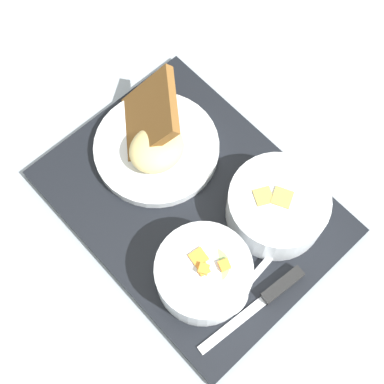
% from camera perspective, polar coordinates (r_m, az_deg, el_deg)
% --- Properties ---
extents(ground_plane, '(4.00, 4.00, 0.00)m').
position_cam_1_polar(ground_plane, '(0.75, 0.00, -1.31)').
color(ground_plane, '#99A3AD').
extents(serving_tray, '(0.41, 0.33, 0.01)m').
position_cam_1_polar(serving_tray, '(0.74, 0.00, -1.11)').
color(serving_tray, black).
rests_on(serving_tray, ground_plane).
extents(bowl_salad, '(0.12, 0.12, 0.07)m').
position_cam_1_polar(bowl_salad, '(0.67, 1.25, -8.65)').
color(bowl_salad, silver).
rests_on(bowl_salad, serving_tray).
extents(bowl_soup, '(0.13, 0.13, 0.06)m').
position_cam_1_polar(bowl_soup, '(0.71, 9.08, -1.43)').
color(bowl_soup, silver).
rests_on(bowl_soup, serving_tray).
extents(plate_main, '(0.18, 0.18, 0.09)m').
position_cam_1_polar(plate_main, '(0.75, -3.89, 5.31)').
color(plate_main, silver).
rests_on(plate_main, serving_tray).
extents(knife, '(0.02, 0.16, 0.02)m').
position_cam_1_polar(knife, '(0.70, 8.58, -10.61)').
color(knife, silver).
rests_on(knife, serving_tray).
extents(spoon, '(0.05, 0.15, 0.01)m').
position_cam_1_polar(spoon, '(0.70, 5.77, -9.93)').
color(spoon, silver).
rests_on(spoon, serving_tray).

